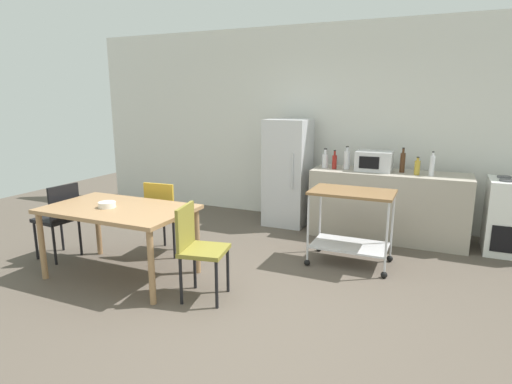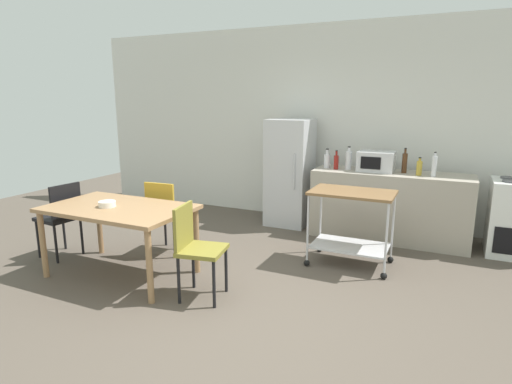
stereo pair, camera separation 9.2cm
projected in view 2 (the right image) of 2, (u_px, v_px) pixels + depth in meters
name	position (u px, v px, depth m)	size (l,w,h in m)	color
ground_plane	(240.00, 311.00, 3.74)	(12.00, 12.00, 0.00)	brown
back_wall	(337.00, 125.00, 6.26)	(8.40, 0.12, 2.90)	silver
kitchen_counter	(389.00, 206.00, 5.57)	(2.00, 0.64, 0.90)	#A89E8E
dining_table	(119.00, 214.00, 4.37)	(1.50, 0.90, 0.75)	#A37A51
chair_black	(61.00, 215.00, 4.90)	(0.44, 0.44, 0.89)	black
chair_mustard	(166.00, 212.00, 5.02)	(0.43, 0.43, 0.89)	gold
chair_olive	(196.00, 245.00, 3.90)	(0.47, 0.47, 0.89)	olive
refrigerator	(290.00, 173.00, 6.19)	(0.60, 0.63, 1.55)	silver
kitchen_cart	(351.00, 216.00, 4.66)	(0.91, 0.57, 0.85)	brown
bottle_sesame_oil	(327.00, 160.00, 5.81)	(0.08, 0.08, 0.27)	silver
bottle_sparkling_water	(336.00, 162.00, 5.70)	(0.06, 0.06, 0.26)	maroon
bottle_soda	(349.00, 160.00, 5.68)	(0.08, 0.08, 0.31)	silver
microwave	(376.00, 161.00, 5.54)	(0.46, 0.35, 0.26)	silver
bottle_olive_oil	(405.00, 163.00, 5.42)	(0.06, 0.06, 0.32)	#4C2D19
bottle_hot_sauce	(419.00, 168.00, 5.25)	(0.07, 0.07, 0.23)	gold
bottle_vinegar	(434.00, 166.00, 5.16)	(0.06, 0.06, 0.31)	silver
fruit_bowl	(107.00, 204.00, 4.34)	(0.17, 0.17, 0.06)	white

